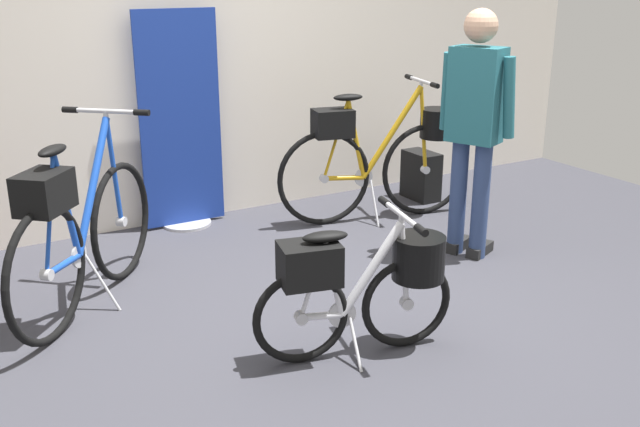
{
  "coord_description": "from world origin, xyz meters",
  "views": [
    {
      "loc": [
        -1.95,
        -3.04,
        1.81
      ],
      "look_at": [
        -0.08,
        0.19,
        0.55
      ],
      "focal_mm": 40.63,
      "sensor_mm": 36.0,
      "label": 1
    }
  ],
  "objects_px": {
    "visitor_near_wall": "(475,121)",
    "floor_banner_stand": "(181,133)",
    "display_bike_right": "(382,153)",
    "handbag_on_floor": "(421,176)",
    "folding_bike_foreground": "(364,280)",
    "display_bike_left": "(79,231)"
  },
  "relations": [
    {
      "from": "folding_bike_foreground",
      "to": "visitor_near_wall",
      "type": "bearing_deg",
      "value": 29.83
    },
    {
      "from": "folding_bike_foreground",
      "to": "handbag_on_floor",
      "type": "xyz_separation_m",
      "value": [
        1.83,
        1.91,
        -0.2
      ]
    },
    {
      "from": "display_bike_left",
      "to": "visitor_near_wall",
      "type": "distance_m",
      "value": 2.47
    },
    {
      "from": "display_bike_left",
      "to": "handbag_on_floor",
      "type": "distance_m",
      "value": 3.01
    },
    {
      "from": "folding_bike_foreground",
      "to": "display_bike_left",
      "type": "height_order",
      "value": "display_bike_left"
    },
    {
      "from": "folding_bike_foreground",
      "to": "visitor_near_wall",
      "type": "distance_m",
      "value": 1.61
    },
    {
      "from": "floor_banner_stand",
      "to": "display_bike_right",
      "type": "bearing_deg",
      "value": -24.45
    },
    {
      "from": "floor_banner_stand",
      "to": "handbag_on_floor",
      "type": "distance_m",
      "value": 2.01
    },
    {
      "from": "floor_banner_stand",
      "to": "folding_bike_foreground",
      "type": "relative_size",
      "value": 1.56
    },
    {
      "from": "floor_banner_stand",
      "to": "handbag_on_floor",
      "type": "relative_size",
      "value": 3.94
    },
    {
      "from": "floor_banner_stand",
      "to": "visitor_near_wall",
      "type": "height_order",
      "value": "visitor_near_wall"
    },
    {
      "from": "display_bike_right",
      "to": "visitor_near_wall",
      "type": "height_order",
      "value": "visitor_near_wall"
    },
    {
      "from": "visitor_near_wall",
      "to": "handbag_on_floor",
      "type": "height_order",
      "value": "visitor_near_wall"
    },
    {
      "from": "visitor_near_wall",
      "to": "handbag_on_floor",
      "type": "relative_size",
      "value": 4.02
    },
    {
      "from": "display_bike_left",
      "to": "display_bike_right",
      "type": "xyz_separation_m",
      "value": [
        2.32,
        0.48,
        0.05
      ]
    },
    {
      "from": "folding_bike_foreground",
      "to": "display_bike_left",
      "type": "relative_size",
      "value": 0.84
    },
    {
      "from": "visitor_near_wall",
      "to": "floor_banner_stand",
      "type": "bearing_deg",
      "value": 133.25
    },
    {
      "from": "floor_banner_stand",
      "to": "handbag_on_floor",
      "type": "xyz_separation_m",
      "value": [
        1.92,
        -0.35,
        -0.5
      ]
    },
    {
      "from": "floor_banner_stand",
      "to": "display_bike_right",
      "type": "xyz_separation_m",
      "value": [
        1.34,
        -0.61,
        -0.18
      ]
    },
    {
      "from": "folding_bike_foreground",
      "to": "display_bike_left",
      "type": "bearing_deg",
      "value": 132.52
    },
    {
      "from": "display_bike_right",
      "to": "handbag_on_floor",
      "type": "relative_size",
      "value": 3.78
    },
    {
      "from": "display_bike_left",
      "to": "visitor_near_wall",
      "type": "relative_size",
      "value": 0.74
    }
  ]
}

